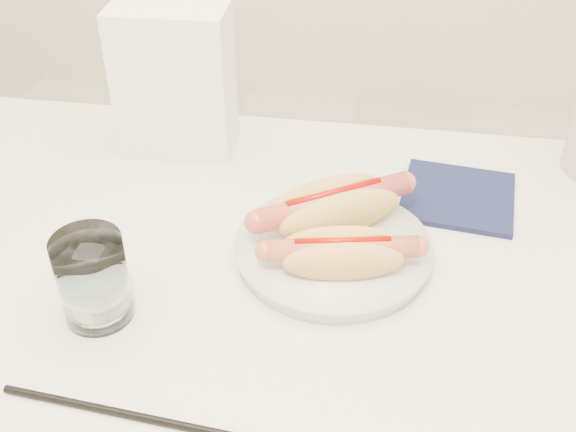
# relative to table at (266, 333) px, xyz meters

# --- Properties ---
(table) EXTENTS (1.20, 0.80, 0.75)m
(table) POSITION_rel_table_xyz_m (0.00, 0.00, 0.00)
(table) COLOR silver
(table) RESTS_ON ground
(plate) EXTENTS (0.27, 0.27, 0.02)m
(plate) POSITION_rel_table_xyz_m (0.07, 0.07, 0.07)
(plate) COLOR silver
(plate) RESTS_ON table
(hotdog_left) EXTENTS (0.18, 0.15, 0.05)m
(hotdog_left) POSITION_rel_table_xyz_m (0.06, 0.12, 0.10)
(hotdog_left) COLOR #D7B256
(hotdog_left) RESTS_ON plate
(hotdog_right) EXTENTS (0.17, 0.09, 0.05)m
(hotdog_right) POSITION_rel_table_xyz_m (0.08, 0.04, 0.10)
(hotdog_right) COLOR #E8B15A
(hotdog_right) RESTS_ON plate
(water_glass) EXTENTS (0.07, 0.07, 0.10)m
(water_glass) POSITION_rel_table_xyz_m (-0.17, -0.06, 0.11)
(water_glass) COLOR silver
(water_glass) RESTS_ON table
(chopstick_near) EXTENTS (0.25, 0.03, 0.01)m
(chopstick_near) POSITION_rel_table_xyz_m (-0.09, -0.18, 0.06)
(chopstick_near) COLOR black
(chopstick_near) RESTS_ON table
(napkin_box) EXTENTS (0.16, 0.09, 0.21)m
(napkin_box) POSITION_rel_table_xyz_m (-0.18, 0.29, 0.16)
(napkin_box) COLOR white
(napkin_box) RESTS_ON table
(navy_napkin) EXTENTS (0.16, 0.16, 0.01)m
(navy_napkin) POSITION_rel_table_xyz_m (0.22, 0.22, 0.06)
(navy_napkin) COLOR #121839
(navy_napkin) RESTS_ON table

